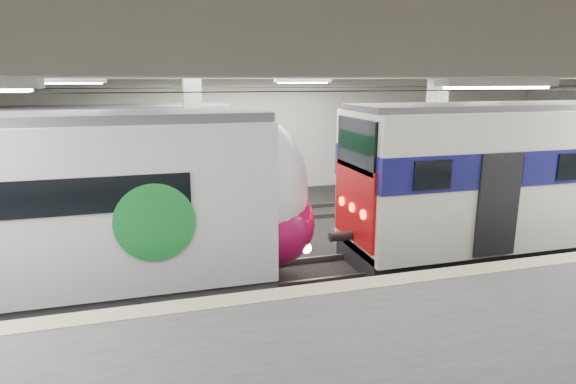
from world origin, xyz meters
name	(u,v)px	position (x,y,z in m)	size (l,w,h in m)	color
station_hall	(355,162)	(0.00, -1.74, 3.24)	(36.00, 24.00, 5.75)	black
modern_emu	(51,214)	(-6.43, 0.00, 2.11)	(13.21, 2.73, 4.29)	white
older_rer	(557,173)	(7.28, 0.00, 2.28)	(13.12, 2.90, 4.34)	white
far_train	(29,171)	(-8.00, 5.50, 2.15)	(12.87, 2.71, 4.15)	white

